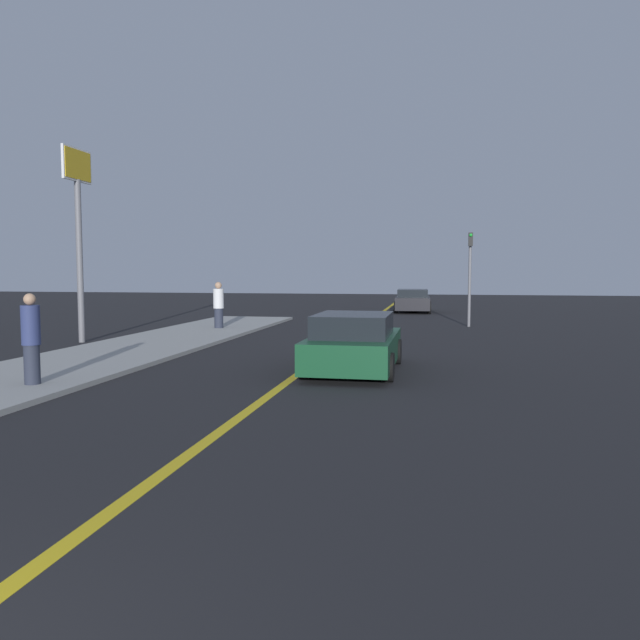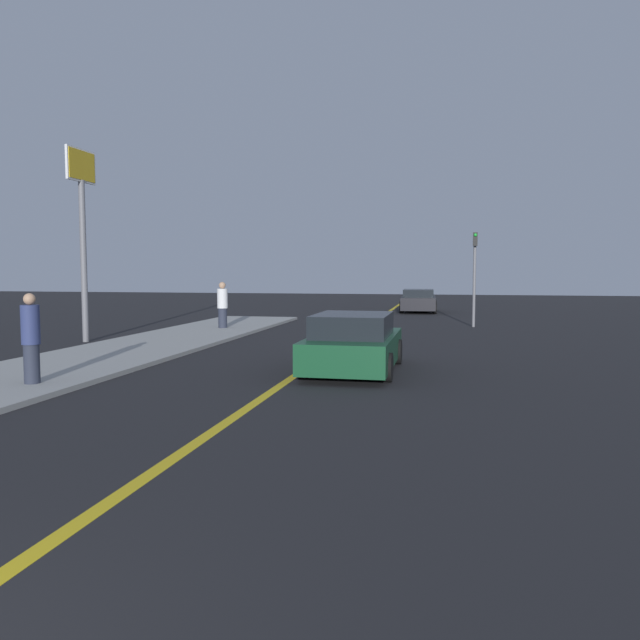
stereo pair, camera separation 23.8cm
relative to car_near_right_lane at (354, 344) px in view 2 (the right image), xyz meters
name	(u,v)px [view 2 (the right image)]	position (x,y,z in m)	size (l,w,h in m)	color
road_center_line	(344,342)	(-1.19, 5.82, -0.65)	(0.20, 60.00, 0.01)	gold
sidewalk_left	(116,354)	(-6.81, 1.31, -0.59)	(3.70, 26.97, 0.11)	#9E9E99
car_near_right_lane	(354,344)	(0.00, 0.00, 0.00)	(2.02, 4.17, 1.35)	#144728
car_ahead_center	(419,301)	(0.48, 21.21, -0.02)	(2.10, 4.10, 1.29)	black
pedestrian_near_curb	(31,338)	(-5.92, -3.41, 0.36)	(0.36, 0.36, 1.79)	#282D3D
pedestrian_mid_group	(223,305)	(-6.50, 8.79, 0.35)	(0.40, 0.40, 1.79)	#282D3D
traffic_light	(475,269)	(3.17, 12.31, 1.75)	(0.18, 0.40, 3.89)	slate
roadside_sign	(82,205)	(-9.53, 4.18, 3.79)	(0.20, 1.55, 6.24)	slate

